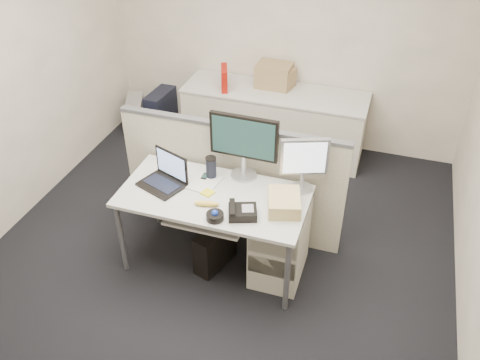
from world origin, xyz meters
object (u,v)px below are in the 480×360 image
(desk, at_px, (214,201))
(monitor_main, at_px, (244,147))
(laptop, at_px, (160,173))
(desk_phone, at_px, (243,212))

(desk, height_order, monitor_main, monitor_main)
(laptop, relative_size, desk_phone, 1.65)
(desk, xyz_separation_m, desk_phone, (0.30, -0.18, 0.10))
(desk_phone, bearing_deg, laptop, 148.45)
(monitor_main, height_order, desk_phone, monitor_main)
(monitor_main, bearing_deg, desk, -113.98)
(desk, xyz_separation_m, monitor_main, (0.15, 0.32, 0.35))
(desk_phone, bearing_deg, desk, 129.64)
(laptop, bearing_deg, desk_phone, 9.09)
(desk, distance_m, desk_phone, 0.36)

